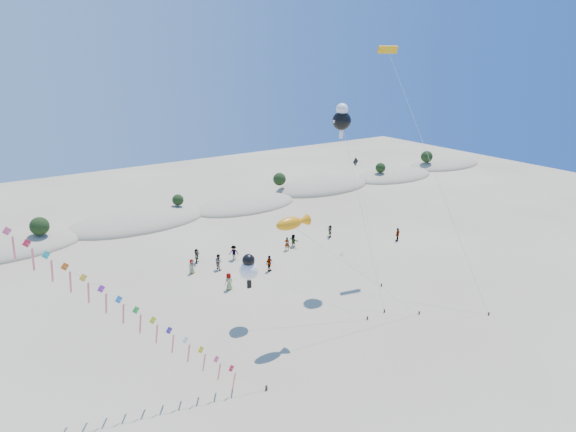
# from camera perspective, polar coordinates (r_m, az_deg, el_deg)

# --- Properties ---
(ground) EXTENTS (160.00, 160.00, 0.00)m
(ground) POSITION_cam_1_polar(r_m,az_deg,el_deg) (32.83, 8.66, -23.30)
(ground) COLOR gray
(ground) RESTS_ON ground
(dune_ridge) EXTENTS (145.30, 11.49, 5.57)m
(dune_ridge) POSITION_cam_1_polar(r_m,az_deg,el_deg) (68.79, -16.54, -0.57)
(dune_ridge) COLOR gray
(dune_ridge) RESTS_ON ground
(kite_train) EXTENTS (24.68, 13.22, 22.96)m
(kite_train) POSITION_cam_1_polar(r_m,az_deg,el_deg) (32.16, -30.06, -1.94)
(kite_train) COLOR #3F2D1E
(kite_train) RESTS_ON ground
(fish_kite) EXTENTS (12.33, 4.61, 10.01)m
(fish_kite) POSITION_cam_1_polar(r_m,az_deg,el_deg) (37.03, 0.60, -0.85)
(fish_kite) COLOR #3F2D1E
(fish_kite) RESTS_ON ground
(cartoon_kite_low) EXTENTS (9.38, 6.34, 6.21)m
(cartoon_kite_low) POSITION_cam_1_polar(r_m,az_deg,el_deg) (40.32, -4.66, -6.22)
(cartoon_kite_low) COLOR #3F2D1E
(cartoon_kite_low) RESTS_ON ground
(cartoon_kite_high) EXTENTS (2.37, 9.34, 17.53)m
(cartoon_kite_high) POSITION_cam_1_polar(r_m,az_deg,el_deg) (46.18, 6.39, 11.39)
(cartoon_kite_high) COLOR #3F2D1E
(cartoon_kite_high) RESTS_ON ground
(parafoil_kite) EXTENTS (2.18, 15.59, 22.64)m
(parafoil_kite) POSITION_cam_1_polar(r_m,az_deg,el_deg) (50.92, 11.99, 18.08)
(parafoil_kite) COLOR #3F2D1E
(parafoil_kite) RESTS_ON ground
(dark_kite) EXTENTS (5.92, 10.85, 10.55)m
(dark_kite) POSITION_cam_1_polar(r_m,az_deg,el_deg) (54.22, 8.72, 2.96)
(dark_kite) COLOR #3F2D1E
(dark_kite) RESTS_ON ground
(beachgoers) EXTENTS (25.71, 8.78, 1.76)m
(beachgoers) POSITION_cam_1_polar(r_m,az_deg,el_deg) (54.04, -2.88, -4.27)
(beachgoers) COLOR slate
(beachgoers) RESTS_ON ground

